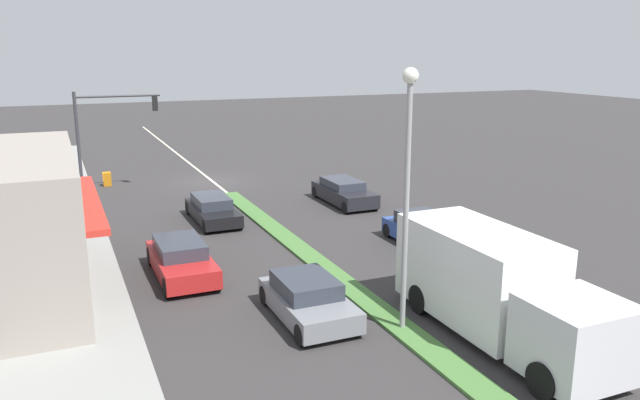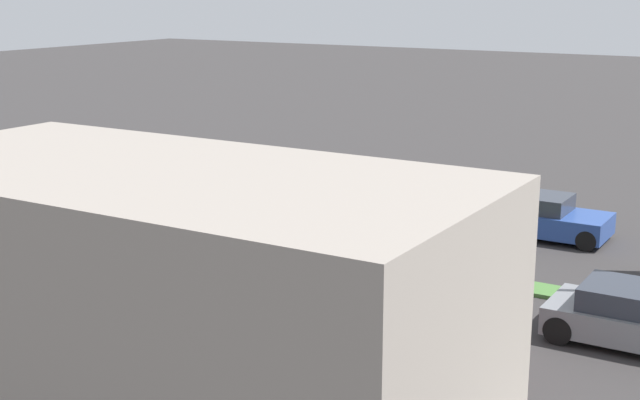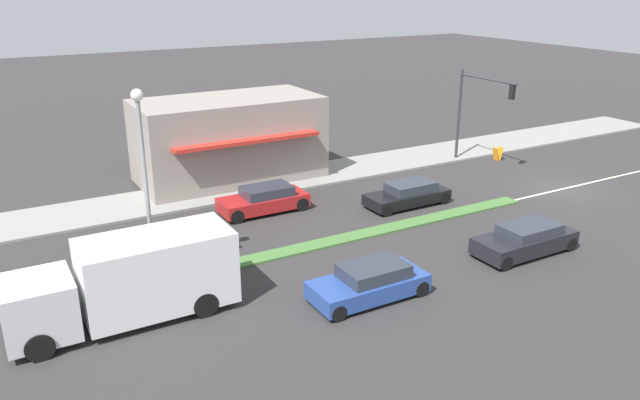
{
  "view_description": "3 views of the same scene",
  "coord_description": "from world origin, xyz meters",
  "px_view_note": "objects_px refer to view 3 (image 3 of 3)",
  "views": [
    {
      "loc": [
        8.8,
        37.29,
        7.93
      ],
      "look_at": [
        -1.09,
        14.37,
        1.87
      ],
      "focal_mm": 35.0,
      "sensor_mm": 36.0,
      "label": 1
    },
    {
      "loc": [
        20.86,
        24.41,
        7.44
      ],
      "look_at": [
        1.58,
        12.76,
        2.01
      ],
      "focal_mm": 50.0,
      "sensor_mm": 36.0,
      "label": 2
    },
    {
      "loc": [
        -21.74,
        28.04,
        11.1
      ],
      "look_at": [
        -0.57,
        15.96,
        2.34
      ],
      "focal_mm": 35.0,
      "sensor_mm": 36.0,
      "label": 3
    }
  ],
  "objects_px": {
    "warning_aframe_sign": "(497,154)",
    "delivery_truck": "(132,280)",
    "traffic_signal_main": "(476,103)",
    "suv_grey": "(183,240)",
    "sedan_dark": "(526,240)",
    "street_lamp": "(144,164)",
    "pedestrian": "(276,169)",
    "coupe_blue": "(369,282)",
    "hatchback_red": "(264,200)",
    "suv_black": "(408,194)"
  },
  "relations": [
    {
      "from": "warning_aframe_sign",
      "to": "delivery_truck",
      "type": "height_order",
      "value": "delivery_truck"
    },
    {
      "from": "traffic_signal_main",
      "to": "suv_grey",
      "type": "distance_m",
      "value": 20.47
    },
    {
      "from": "warning_aframe_sign",
      "to": "sedan_dark",
      "type": "height_order",
      "value": "sedan_dark"
    },
    {
      "from": "street_lamp",
      "to": "pedestrian",
      "type": "height_order",
      "value": "street_lamp"
    },
    {
      "from": "coupe_blue",
      "to": "warning_aframe_sign",
      "type": "bearing_deg",
      "value": -57.42
    },
    {
      "from": "delivery_truck",
      "to": "suv_grey",
      "type": "bearing_deg",
      "value": -35.56
    },
    {
      "from": "coupe_blue",
      "to": "street_lamp",
      "type": "bearing_deg",
      "value": 52.4
    },
    {
      "from": "delivery_truck",
      "to": "hatchback_red",
      "type": "distance_m",
      "value": 10.96
    },
    {
      "from": "coupe_blue",
      "to": "pedestrian",
      "type": "bearing_deg",
      "value": -11.61
    },
    {
      "from": "hatchback_red",
      "to": "suv_black",
      "type": "height_order",
      "value": "hatchback_red"
    },
    {
      "from": "pedestrian",
      "to": "coupe_blue",
      "type": "bearing_deg",
      "value": 168.39
    },
    {
      "from": "traffic_signal_main",
      "to": "coupe_blue",
      "type": "relative_size",
      "value": 1.29
    },
    {
      "from": "warning_aframe_sign",
      "to": "suv_black",
      "type": "height_order",
      "value": "suv_black"
    },
    {
      "from": "delivery_truck",
      "to": "coupe_blue",
      "type": "distance_m",
      "value": 8.33
    },
    {
      "from": "warning_aframe_sign",
      "to": "suv_grey",
      "type": "relative_size",
      "value": 0.21
    },
    {
      "from": "sedan_dark",
      "to": "delivery_truck",
      "type": "bearing_deg",
      "value": 79.92
    },
    {
      "from": "suv_grey",
      "to": "sedan_dark",
      "type": "relative_size",
      "value": 0.85
    },
    {
      "from": "pedestrian",
      "to": "sedan_dark",
      "type": "xyz_separation_m",
      "value": [
        -13.44,
        -5.19,
        -0.36
      ]
    },
    {
      "from": "suv_grey",
      "to": "suv_black",
      "type": "relative_size",
      "value": 0.88
    },
    {
      "from": "street_lamp",
      "to": "coupe_blue",
      "type": "distance_m",
      "value": 9.19
    },
    {
      "from": "delivery_truck",
      "to": "sedan_dark",
      "type": "bearing_deg",
      "value": -100.08
    },
    {
      "from": "pedestrian",
      "to": "suv_black",
      "type": "height_order",
      "value": "pedestrian"
    },
    {
      "from": "street_lamp",
      "to": "hatchback_red",
      "type": "bearing_deg",
      "value": -54.11
    },
    {
      "from": "traffic_signal_main",
      "to": "delivery_truck",
      "type": "distance_m",
      "value": 24.55
    },
    {
      "from": "pedestrian",
      "to": "delivery_truck",
      "type": "distance_m",
      "value": 15.0
    },
    {
      "from": "delivery_truck",
      "to": "suv_black",
      "type": "xyz_separation_m",
      "value": [
        4.4,
        -15.03,
        -0.89
      ]
    },
    {
      "from": "pedestrian",
      "to": "delivery_truck",
      "type": "height_order",
      "value": "delivery_truck"
    },
    {
      "from": "street_lamp",
      "to": "suv_grey",
      "type": "xyz_separation_m",
      "value": [
        2.2,
        -1.84,
        -4.17
      ]
    },
    {
      "from": "delivery_truck",
      "to": "coupe_blue",
      "type": "xyz_separation_m",
      "value": [
        -2.8,
        -7.8,
        -0.85
      ]
    },
    {
      "from": "hatchback_red",
      "to": "delivery_truck",
      "type": "bearing_deg",
      "value": 131.23
    },
    {
      "from": "coupe_blue",
      "to": "suv_grey",
      "type": "height_order",
      "value": "coupe_blue"
    },
    {
      "from": "traffic_signal_main",
      "to": "pedestrian",
      "type": "distance_m",
      "value": 12.95
    },
    {
      "from": "coupe_blue",
      "to": "traffic_signal_main",
      "type": "bearing_deg",
      "value": -53.74
    },
    {
      "from": "coupe_blue",
      "to": "suv_grey",
      "type": "xyz_separation_m",
      "value": [
        7.2,
        4.65,
        -0.01
      ]
    },
    {
      "from": "coupe_blue",
      "to": "hatchback_red",
      "type": "bearing_deg",
      "value": -2.38
    },
    {
      "from": "traffic_signal_main",
      "to": "coupe_blue",
      "type": "bearing_deg",
      "value": 126.26
    },
    {
      "from": "hatchback_red",
      "to": "street_lamp",
      "type": "bearing_deg",
      "value": 125.89
    },
    {
      "from": "hatchback_red",
      "to": "sedan_dark",
      "type": "distance_m",
      "value": 12.52
    },
    {
      "from": "traffic_signal_main",
      "to": "hatchback_red",
      "type": "bearing_deg",
      "value": 94.36
    },
    {
      "from": "pedestrian",
      "to": "coupe_blue",
      "type": "height_order",
      "value": "pedestrian"
    },
    {
      "from": "pedestrian",
      "to": "hatchback_red",
      "type": "xyz_separation_m",
      "value": [
        -3.44,
        2.35,
        -0.34
      ]
    },
    {
      "from": "warning_aframe_sign",
      "to": "sedan_dark",
      "type": "bearing_deg",
      "value": 139.75
    },
    {
      "from": "sedan_dark",
      "to": "street_lamp",
      "type": "bearing_deg",
      "value": 70.9
    },
    {
      "from": "traffic_signal_main",
      "to": "coupe_blue",
      "type": "distance_m",
      "value": 19.09
    },
    {
      "from": "suv_grey",
      "to": "sedan_dark",
      "type": "height_order",
      "value": "suv_grey"
    },
    {
      "from": "hatchback_red",
      "to": "pedestrian",
      "type": "bearing_deg",
      "value": -34.29
    },
    {
      "from": "pedestrian",
      "to": "delivery_truck",
      "type": "bearing_deg",
      "value": 135.21
    },
    {
      "from": "pedestrian",
      "to": "suv_black",
      "type": "xyz_separation_m",
      "value": [
        -6.24,
        -4.47,
        -0.4
      ]
    },
    {
      "from": "traffic_signal_main",
      "to": "delivery_truck",
      "type": "bearing_deg",
      "value": 109.93
    },
    {
      "from": "street_lamp",
      "to": "delivery_truck",
      "type": "distance_m",
      "value": 4.18
    }
  ]
}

